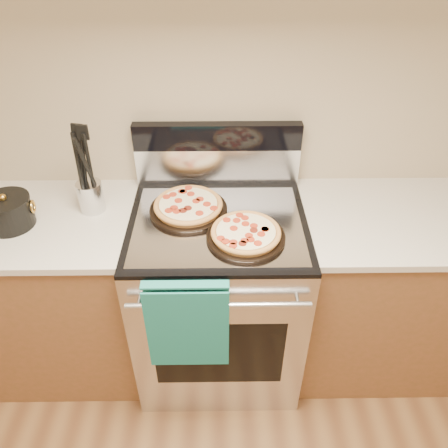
{
  "coord_description": "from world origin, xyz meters",
  "views": [
    {
      "loc": [
        0.01,
        0.16,
        2.03
      ],
      "look_at": [
        0.02,
        1.55,
        0.97
      ],
      "focal_mm": 35.0,
      "sensor_mm": 36.0,
      "label": 1
    }
  ],
  "objects_px": {
    "pepperoni_pizza_back": "(188,207)",
    "pepperoni_pizza_front": "(246,234)",
    "utensil_crock": "(91,196)",
    "range_body": "(219,297)",
    "saucepan": "(8,213)"
  },
  "relations": [
    {
      "from": "saucepan",
      "to": "range_body",
      "type": "bearing_deg",
      "value": 0.53
    },
    {
      "from": "pepperoni_pizza_back",
      "to": "pepperoni_pizza_front",
      "type": "bearing_deg",
      "value": -38.6
    },
    {
      "from": "pepperoni_pizza_back",
      "to": "pepperoni_pizza_front",
      "type": "xyz_separation_m",
      "value": [
        0.24,
        -0.19,
        -0.0
      ]
    },
    {
      "from": "range_body",
      "to": "pepperoni_pizza_back",
      "type": "bearing_deg",
      "value": 154.5
    },
    {
      "from": "range_body",
      "to": "saucepan",
      "type": "height_order",
      "value": "saucepan"
    },
    {
      "from": "range_body",
      "to": "pepperoni_pizza_front",
      "type": "distance_m",
      "value": 0.53
    },
    {
      "from": "pepperoni_pizza_back",
      "to": "range_body",
      "type": "bearing_deg",
      "value": -25.5
    },
    {
      "from": "range_body",
      "to": "pepperoni_pizza_back",
      "type": "xyz_separation_m",
      "value": [
        -0.13,
        0.06,
        0.5
      ]
    },
    {
      "from": "range_body",
      "to": "saucepan",
      "type": "bearing_deg",
      "value": -179.47
    },
    {
      "from": "utensil_crock",
      "to": "pepperoni_pizza_front",
      "type": "bearing_deg",
      "value": -19.15
    },
    {
      "from": "pepperoni_pizza_front",
      "to": "utensil_crock",
      "type": "bearing_deg",
      "value": 160.85
    },
    {
      "from": "pepperoni_pizza_back",
      "to": "saucepan",
      "type": "bearing_deg",
      "value": -174.68
    },
    {
      "from": "range_body",
      "to": "utensil_crock",
      "type": "height_order",
      "value": "utensil_crock"
    },
    {
      "from": "range_body",
      "to": "pepperoni_pizza_front",
      "type": "height_order",
      "value": "pepperoni_pizza_front"
    },
    {
      "from": "range_body",
      "to": "utensil_crock",
      "type": "xyz_separation_m",
      "value": [
        -0.55,
        0.1,
        0.53
      ]
    }
  ]
}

